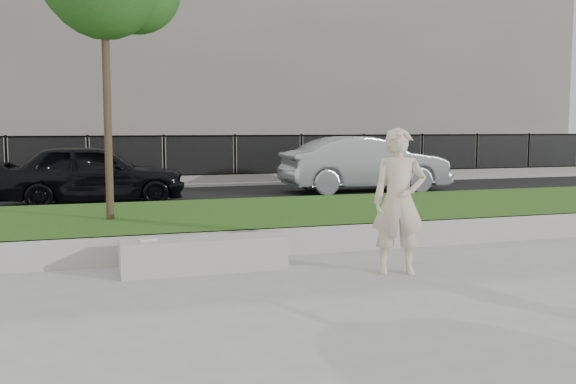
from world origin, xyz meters
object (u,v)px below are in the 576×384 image
object	(u,v)px
car_silver	(365,164)
book	(148,240)
car_dark	(93,174)
stone_bench	(204,254)
man	(399,201)

from	to	relation	value
car_silver	book	bearing A→B (deg)	141.71
car_dark	stone_bench	bearing A→B (deg)	-169.52
book	car_dark	xyz separation A→B (m)	(-0.50, 7.54, 0.32)
man	book	xyz separation A→B (m)	(-3.00, 0.90, -0.47)
man	car_dark	bearing A→B (deg)	130.59
man	car_dark	world-z (taller)	man
stone_bench	book	size ratio (longest dim) A/B	10.05
stone_bench	book	world-z (taller)	book
man	car_silver	size ratio (longest dim) A/B	0.39
stone_bench	man	bearing A→B (deg)	-21.00
book	car_silver	xyz separation A→B (m)	(6.80, 8.33, 0.37)
car_dark	car_silver	bearing A→B (deg)	-82.36
book	car_dark	bearing A→B (deg)	84.96
man	book	world-z (taller)	man
car_silver	man	bearing A→B (deg)	158.56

